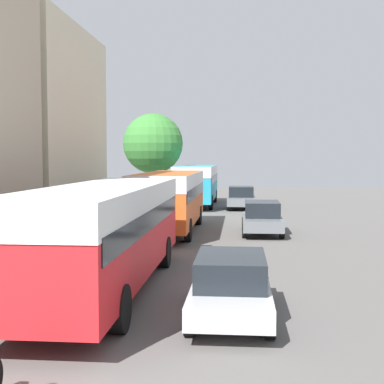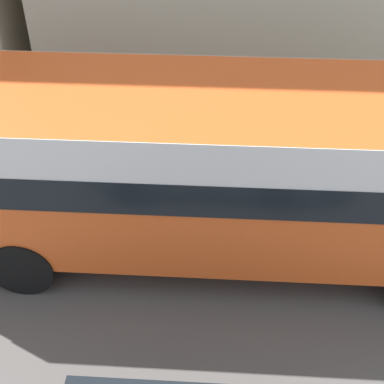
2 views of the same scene
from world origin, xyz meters
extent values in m
cube|color=#EA5B23|center=(-1.82, 19.62, 1.67)|extent=(2.51, 9.49, 2.34)
cube|color=white|center=(-1.82, 19.62, 2.49)|extent=(2.54, 9.53, 0.70)
cube|color=black|center=(-1.82, 19.62, 1.96)|extent=(2.56, 9.11, 0.52)
cylinder|color=black|center=(-2.97, 16.68, 0.50)|extent=(0.28, 1.00, 1.00)
cylinder|color=black|center=(-0.66, 16.68, 0.50)|extent=(0.28, 1.00, 1.00)
camera|label=1|loc=(1.50, -5.66, 3.55)|focal=50.00mm
camera|label=2|loc=(4.78, 19.56, 6.35)|focal=50.00mm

